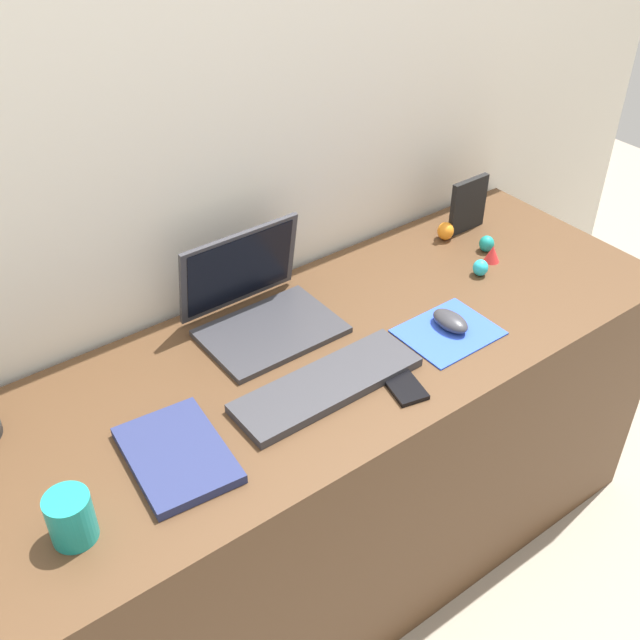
{
  "coord_description": "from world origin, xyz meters",
  "views": [
    {
      "loc": [
        -0.81,
        -1.04,
        1.8
      ],
      "look_at": [
        -0.03,
        0.0,
        0.83
      ],
      "focal_mm": 43.28,
      "sensor_mm": 36.0,
      "label": 1
    }
  ],
  "objects": [
    {
      "name": "mouse",
      "position": [
        0.26,
        -0.11,
        0.76
      ],
      "size": [
        0.06,
        0.1,
        0.03
      ],
      "primitive_type": "ellipsoid",
      "color": "#333338",
      "rests_on": "mousepad"
    },
    {
      "name": "notebook_pad",
      "position": [
        -0.43,
        -0.09,
        0.75
      ],
      "size": [
        0.19,
        0.26,
        0.02
      ],
      "primitive_type": "cube",
      "rotation": [
        0.0,
        0.0,
        -0.1
      ],
      "color": "navy",
      "rests_on": "desk"
    },
    {
      "name": "back_wall",
      "position": [
        0.0,
        0.35,
        0.76
      ],
      "size": [
        2.91,
        0.05,
        1.52
      ],
      "primitive_type": "cube",
      "color": "silver",
      "rests_on": "ground_plane"
    },
    {
      "name": "ground_plane",
      "position": [
        0.0,
        0.0,
        0.0
      ],
      "size": [
        6.0,
        6.0,
        0.0
      ],
      "primitive_type": "plane",
      "color": "gray"
    },
    {
      "name": "coffee_mug",
      "position": [
        -0.65,
        -0.14,
        0.79
      ],
      "size": [
        0.08,
        0.08,
        0.09
      ],
      "primitive_type": "cylinder",
      "color": "teal",
      "rests_on": "desk"
    },
    {
      "name": "keyboard",
      "position": [
        -0.09,
        -0.1,
        0.75
      ],
      "size": [
        0.41,
        0.13,
        0.02
      ],
      "primitive_type": "cube",
      "color": "#333338",
      "rests_on": "desk"
    },
    {
      "name": "toy_figurine_cyan",
      "position": [
        0.47,
        0.01,
        0.76
      ],
      "size": [
        0.04,
        0.04,
        0.04
      ],
      "primitive_type": "ellipsoid",
      "color": "#28B7CC",
      "rests_on": "desk"
    },
    {
      "name": "mousepad",
      "position": [
        0.24,
        -0.12,
        0.74
      ],
      "size": [
        0.21,
        0.17,
        0.0
      ],
      "primitive_type": "cube",
      "color": "blue",
      "rests_on": "desk"
    },
    {
      "name": "toy_figurine_red",
      "position": [
        0.54,
        0.03,
        0.76
      ],
      "size": [
        0.04,
        0.04,
        0.04
      ],
      "primitive_type": "cone",
      "color": "red",
      "rests_on": "desk"
    },
    {
      "name": "cell_phone",
      "position": [
        0.04,
        -0.18,
        0.74
      ],
      "size": [
        0.09,
        0.14,
        0.01
      ],
      "primitive_type": "cube",
      "rotation": [
        0.0,
        0.0,
        -0.23
      ],
      "color": "black",
      "rests_on": "desk"
    },
    {
      "name": "picture_frame",
      "position": [
        0.6,
        0.19,
        0.81
      ],
      "size": [
        0.12,
        0.02,
        0.15
      ],
      "primitive_type": "cube",
      "color": "black",
      "rests_on": "desk"
    },
    {
      "name": "desk",
      "position": [
        0.0,
        0.0,
        0.37
      ],
      "size": [
        1.71,
        0.61,
        0.74
      ],
      "primitive_type": "cube",
      "color": "#4C331E",
      "rests_on": "ground_plane"
    },
    {
      "name": "toy_figurine_teal",
      "position": [
        0.57,
        0.08,
        0.76
      ],
      "size": [
        0.04,
        0.04,
        0.04
      ],
      "primitive_type": "ellipsoid",
      "color": "teal",
      "rests_on": "desk"
    },
    {
      "name": "toy_figurine_orange",
      "position": [
        0.52,
        0.18,
        0.76
      ],
      "size": [
        0.04,
        0.04,
        0.05
      ],
      "primitive_type": "ellipsoid",
      "color": "orange",
      "rests_on": "desk"
    },
    {
      "name": "laptop",
      "position": [
        -0.08,
        0.17,
        0.79
      ],
      "size": [
        0.3,
        0.25,
        0.21
      ],
      "color": "#333338",
      "rests_on": "desk"
    }
  ]
}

